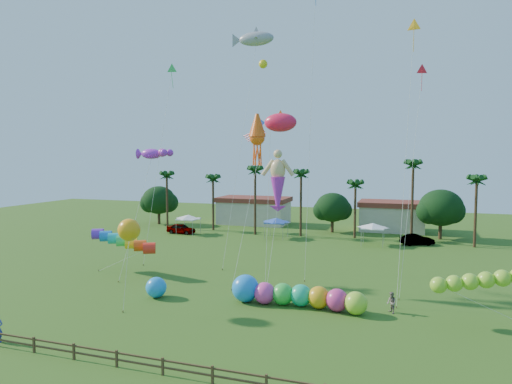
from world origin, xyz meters
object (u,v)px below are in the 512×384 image
(car_b, at_px, (417,240))
(car_a, at_px, (181,229))
(caterpillar_inflatable, at_px, (292,295))
(spectator_b, at_px, (392,303))
(blue_ball, at_px, (156,287))

(car_b, bearing_deg, car_a, 69.68)
(car_a, bearing_deg, caterpillar_inflatable, -134.51)
(car_a, xyz_separation_m, spectator_b, (32.87, -27.52, 0.03))
(car_b, height_order, spectator_b, spectator_b)
(caterpillar_inflatable, bearing_deg, car_a, 132.16)
(spectator_b, bearing_deg, caterpillar_inflatable, -115.56)
(car_b, distance_m, caterpillar_inflatable, 32.06)
(blue_ball, bearing_deg, caterpillar_inflatable, 7.36)
(car_a, relative_size, spectator_b, 2.82)
(caterpillar_inflatable, relative_size, blue_ball, 6.29)
(car_b, xyz_separation_m, blue_ball, (-21.50, -32.00, 0.15))
(car_a, height_order, car_b, car_a)
(spectator_b, bearing_deg, car_b, 143.44)
(blue_ball, bearing_deg, car_b, 56.11)
(blue_ball, bearing_deg, spectator_b, 7.11)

